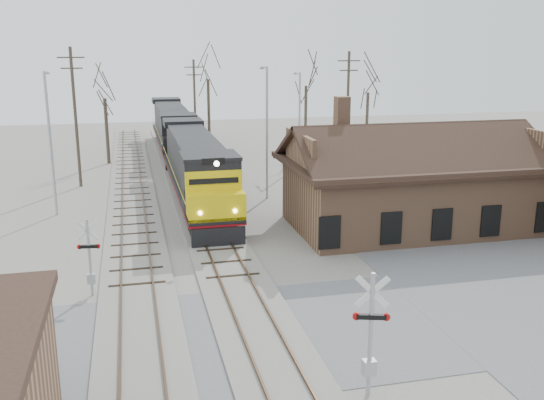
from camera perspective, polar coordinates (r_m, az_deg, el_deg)
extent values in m
plane|color=gray|center=(23.98, -1.19, -12.53)|extent=(140.00, 140.00, 0.00)
cube|color=#5D5D62|center=(23.97, -1.19, -12.49)|extent=(60.00, 9.00, 0.03)
cube|color=gray|center=(37.77, -6.00, -2.33)|extent=(3.40, 90.00, 0.12)
cube|color=#473323|center=(37.66, -7.09, -2.24)|extent=(0.08, 90.00, 0.14)
cube|color=#473323|center=(37.83, -4.93, -2.10)|extent=(0.08, 90.00, 0.14)
cube|color=gray|center=(37.51, -12.84, -2.74)|extent=(3.40, 90.00, 0.12)
cube|color=#473323|center=(37.48, -13.95, -2.64)|extent=(0.08, 90.00, 0.14)
cube|color=#473323|center=(37.48, -11.75, -2.52)|extent=(0.08, 90.00, 0.14)
cube|color=#8C6248|center=(37.86, 12.85, 0.46)|extent=(14.00, 8.00, 4.00)
cube|color=black|center=(37.42, 13.03, 3.59)|extent=(15.20, 9.20, 0.30)
cube|color=black|center=(35.24, 14.76, 4.49)|extent=(15.00, 4.71, 2.66)
cube|color=black|center=(39.30, 11.64, 5.64)|extent=(15.00, 4.71, 2.66)
cube|color=#8C6248|center=(36.83, 6.59, 7.94)|extent=(0.80, 0.80, 2.20)
cube|color=black|center=(37.16, -5.93, -1.76)|extent=(2.67, 4.28, 1.07)
cube|color=black|center=(50.60, -8.01, 2.49)|extent=(2.67, 4.28, 1.07)
cube|color=black|center=(43.65, -7.16, 1.78)|extent=(3.21, 21.40, 0.37)
cube|color=maroon|center=(43.70, -7.15, 1.48)|extent=(3.23, 21.40, 0.13)
cube|color=black|center=(44.63, -7.42, 4.22)|extent=(2.78, 15.51, 3.00)
cube|color=black|center=(35.62, -5.82, 1.71)|extent=(3.21, 3.00, 3.00)
cube|color=yellow|center=(34.08, -5.38, -0.43)|extent=(3.21, 1.93, 1.50)
cube|color=black|center=(33.51, -5.06, -3.53)|extent=(3.00, 0.25, 1.07)
cylinder|color=#FFF2CC|center=(32.57, -5.24, 3.42)|extent=(0.30, 0.10, 0.30)
cube|color=black|center=(58.42, -8.77, 4.05)|extent=(2.67, 4.28, 1.07)
cube|color=black|center=(72.12, -9.70, 5.94)|extent=(2.67, 4.28, 1.07)
cube|color=black|center=(65.13, -9.32, 5.84)|extent=(3.21, 21.40, 0.37)
cube|color=maroon|center=(65.16, -9.31, 5.63)|extent=(3.23, 21.40, 0.13)
cube|color=black|center=(66.23, -9.46, 7.42)|extent=(2.78, 15.51, 3.00)
cube|color=black|center=(57.08, -8.78, 6.36)|extent=(3.21, 3.00, 3.00)
cube|color=black|center=(55.42, -8.59, 5.19)|extent=(3.21, 1.93, 1.50)
cube|color=black|center=(54.65, -8.43, 3.35)|extent=(3.00, 0.25, 1.07)
cylinder|color=#A5A8AD|center=(19.62, 9.26, -12.42)|extent=(0.14, 0.14, 4.12)
cube|color=silver|center=(19.02, 9.43, -8.54)|extent=(1.04, 0.35, 1.08)
cube|color=silver|center=(19.02, 9.43, -8.54)|extent=(1.04, 0.35, 1.08)
cube|color=black|center=(19.35, 9.33, -10.78)|extent=(0.93, 0.41, 0.15)
cylinder|color=#B20C0C|center=(19.31, 7.94, -10.79)|extent=(0.26, 0.15, 0.25)
cylinder|color=#B20C0C|center=(19.41, 10.72, -10.77)|extent=(0.26, 0.15, 0.25)
cube|color=#A5A8AD|center=(20.15, 9.13, -15.30)|extent=(0.41, 0.31, 0.51)
cylinder|color=#A5A8AD|center=(27.93, -16.79, -5.25)|extent=(0.12, 0.12, 3.54)
cube|color=silver|center=(27.55, -16.97, -2.81)|extent=(0.92, 0.15, 0.93)
cube|color=silver|center=(27.55, -16.97, -2.81)|extent=(0.92, 0.15, 0.93)
cube|color=black|center=(27.76, -16.87, -4.21)|extent=(0.81, 0.24, 0.13)
cylinder|color=#B20C0C|center=(27.69, -16.06, -4.20)|extent=(0.22, 0.10, 0.21)
cylinder|color=#B20C0C|center=(27.83, -17.68, -4.22)|extent=(0.22, 0.10, 0.21)
cube|color=#A5A8AD|center=(28.26, -16.65, -7.11)|extent=(0.35, 0.27, 0.44)
cylinder|color=#A5A8AD|center=(41.46, -20.11, 4.87)|extent=(0.18, 0.18, 9.30)
cylinder|color=#A5A8AD|center=(41.93, -20.51, 11.21)|extent=(0.12, 1.80, 0.12)
cube|color=#A5A8AD|center=(42.72, -20.38, 11.13)|extent=(0.25, 0.50, 0.12)
cylinder|color=#A5A8AD|center=(43.42, -0.47, 6.23)|extent=(0.18, 0.18, 9.45)
cylinder|color=#A5A8AD|center=(43.89, -0.75, 12.39)|extent=(0.12, 1.80, 0.12)
cube|color=#A5A8AD|center=(44.68, -0.98, 12.29)|extent=(0.25, 0.50, 0.12)
cylinder|color=#A5A8AD|center=(55.54, 2.60, 7.51)|extent=(0.18, 0.18, 8.53)
cylinder|color=#A5A8AD|center=(56.07, 2.40, 11.84)|extent=(0.12, 1.80, 0.12)
cube|color=#A5A8AD|center=(56.84, 2.17, 11.78)|extent=(0.25, 0.50, 0.12)
cylinder|color=#382D23|center=(49.55, -18.00, 7.32)|extent=(0.24, 0.24, 10.78)
cube|color=#382D23|center=(49.26, -18.41, 12.62)|extent=(2.00, 0.10, 0.10)
cube|color=#382D23|center=(49.28, -18.34, 11.69)|extent=(1.60, 0.10, 0.10)
cylinder|color=#382D23|center=(66.27, -7.27, 8.91)|extent=(0.24, 0.24, 9.44)
cube|color=#382D23|center=(66.03, -7.38, 12.30)|extent=(2.00, 0.10, 0.10)
cube|color=#382D23|center=(66.06, -7.36, 11.61)|extent=(1.60, 0.10, 0.10)
cylinder|color=#382D23|center=(53.32, 7.11, 8.14)|extent=(0.24, 0.24, 10.40)
cube|color=#382D23|center=(53.04, 7.26, 12.87)|extent=(2.00, 0.10, 0.10)
cube|color=#382D23|center=(53.07, 7.23, 12.01)|extent=(1.60, 0.10, 0.10)
cylinder|color=#382D23|center=(59.16, -15.28, 6.26)|extent=(0.32, 0.32, 6.13)
cylinder|color=#382D23|center=(69.12, -5.97, 8.24)|extent=(0.32, 0.32, 7.22)
cylinder|color=#382D23|center=(63.91, 3.18, 7.63)|extent=(0.32, 0.32, 6.83)
cylinder|color=#382D23|center=(62.20, 8.91, 7.06)|extent=(0.32, 0.32, 6.32)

